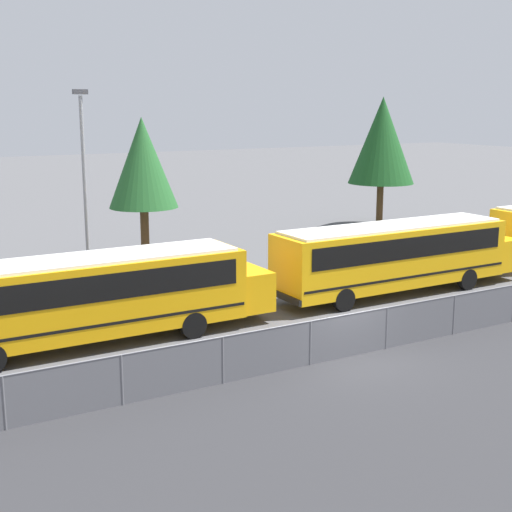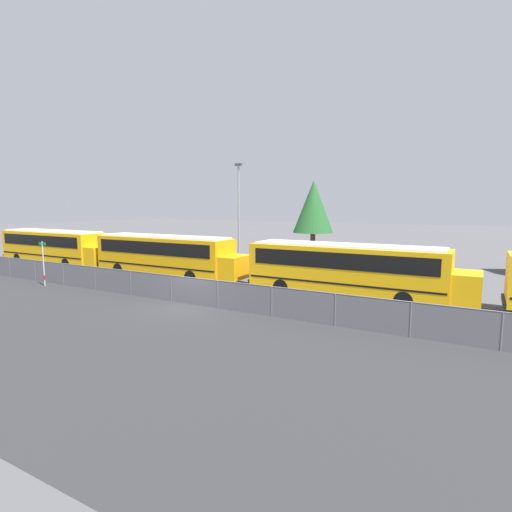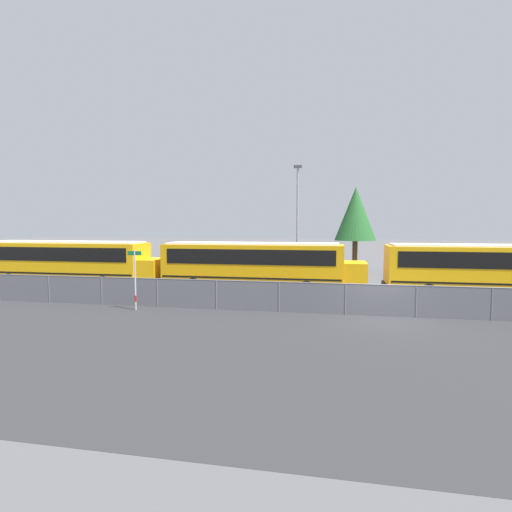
{
  "view_description": "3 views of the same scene",
  "coord_description": "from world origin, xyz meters",
  "px_view_note": "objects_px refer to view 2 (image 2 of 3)",
  "views": [
    {
      "loc": [
        -13.33,
        -17.23,
        7.85
      ],
      "look_at": [
        0.28,
        6.45,
        2.08
      ],
      "focal_mm": 50.0,
      "sensor_mm": 36.0,
      "label": 1
    },
    {
      "loc": [
        12.68,
        -16.01,
        5.09
      ],
      "look_at": [
        0.02,
        6.54,
        1.83
      ],
      "focal_mm": 28.0,
      "sensor_mm": 36.0,
      "label": 2
    },
    {
      "loc": [
        -2.12,
        -18.18,
        4.03
      ],
      "look_at": [
        -6.53,
        4.86,
        2.22
      ],
      "focal_mm": 28.0,
      "sensor_mm": 36.0,
      "label": 3
    }
  ],
  "objects_px": {
    "light_pole": "(239,211)",
    "tree_0": "(313,207)",
    "street_sign": "(43,262)",
    "school_bus_1": "(166,253)",
    "school_bus_2": "(349,267)",
    "school_bus_0": "(54,245)"
  },
  "relations": [
    {
      "from": "light_pole",
      "to": "tree_0",
      "type": "distance_m",
      "value": 6.85
    },
    {
      "from": "street_sign",
      "to": "light_pole",
      "type": "height_order",
      "value": "light_pole"
    },
    {
      "from": "school_bus_1",
      "to": "tree_0",
      "type": "bearing_deg",
      "value": 61.8
    },
    {
      "from": "street_sign",
      "to": "light_pole",
      "type": "relative_size",
      "value": 0.34
    },
    {
      "from": "school_bus_1",
      "to": "school_bus_2",
      "type": "distance_m",
      "value": 13.13
    },
    {
      "from": "school_bus_1",
      "to": "street_sign",
      "type": "bearing_deg",
      "value": -127.61
    },
    {
      "from": "school_bus_0",
      "to": "tree_0",
      "type": "relative_size",
      "value": 1.66
    },
    {
      "from": "school_bus_0",
      "to": "school_bus_1",
      "type": "height_order",
      "value": "same"
    },
    {
      "from": "school_bus_2",
      "to": "street_sign",
      "type": "bearing_deg",
      "value": -160.89
    },
    {
      "from": "school_bus_1",
      "to": "street_sign",
      "type": "xyz_separation_m",
      "value": [
        -4.72,
        -6.12,
        -0.25
      ]
    },
    {
      "from": "street_sign",
      "to": "tree_0",
      "type": "height_order",
      "value": "tree_0"
    },
    {
      "from": "school_bus_1",
      "to": "light_pole",
      "type": "height_order",
      "value": "light_pole"
    },
    {
      "from": "school_bus_0",
      "to": "school_bus_2",
      "type": "bearing_deg",
      "value": 0.43
    },
    {
      "from": "school_bus_0",
      "to": "school_bus_1",
      "type": "distance_m",
      "value": 12.46
    },
    {
      "from": "school_bus_1",
      "to": "tree_0",
      "type": "relative_size",
      "value": 1.66
    },
    {
      "from": "school_bus_0",
      "to": "light_pole",
      "type": "xyz_separation_m",
      "value": [
        14.31,
        6.92,
        2.87
      ]
    },
    {
      "from": "school_bus_2",
      "to": "tree_0",
      "type": "xyz_separation_m",
      "value": [
        -6.75,
        11.85,
        3.22
      ]
    },
    {
      "from": "school_bus_2",
      "to": "street_sign",
      "type": "xyz_separation_m",
      "value": [
        -17.85,
        -6.19,
        -0.25
      ]
    },
    {
      "from": "school_bus_0",
      "to": "school_bus_1",
      "type": "relative_size",
      "value": 1.0
    },
    {
      "from": "street_sign",
      "to": "light_pole",
      "type": "bearing_deg",
      "value": 63.08
    },
    {
      "from": "school_bus_0",
      "to": "tree_0",
      "type": "height_order",
      "value": "tree_0"
    },
    {
      "from": "school_bus_2",
      "to": "tree_0",
      "type": "bearing_deg",
      "value": 119.66
    }
  ]
}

